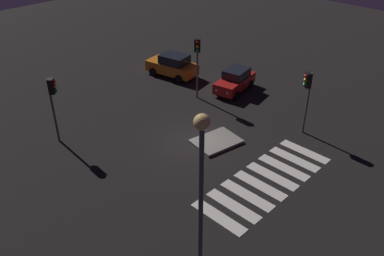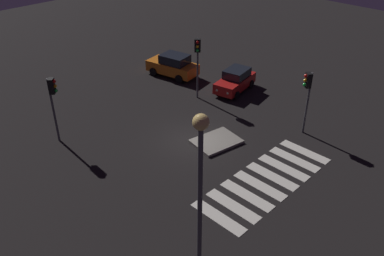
{
  "view_description": "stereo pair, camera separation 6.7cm",
  "coord_description": "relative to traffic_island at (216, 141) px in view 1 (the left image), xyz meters",
  "views": [
    {
      "loc": [
        -15.65,
        -15.33,
        14.15
      ],
      "look_at": [
        0.0,
        0.0,
        1.0
      ],
      "focal_mm": 37.99,
      "sensor_mm": 36.0,
      "label": 1
    },
    {
      "loc": [
        -15.6,
        -15.38,
        14.15
      ],
      "look_at": [
        0.0,
        0.0,
        1.0
      ],
      "focal_mm": 37.99,
      "sensor_mm": 36.0,
      "label": 2
    }
  ],
  "objects": [
    {
      "name": "car_orange",
      "position": [
        5.33,
        9.71,
        0.86
      ],
      "size": [
        2.7,
        4.64,
        1.93
      ],
      "rotation": [
        0.0,
        0.0,
        1.76
      ],
      "color": "orange",
      "rests_on": "ground"
    },
    {
      "name": "traffic_light_west",
      "position": [
        -6.81,
        7.27,
        3.2
      ],
      "size": [
        0.54,
        0.54,
        4.34
      ],
      "rotation": [
        0.0,
        0.0,
        -0.81
      ],
      "color": "#47474C",
      "rests_on": "ground"
    },
    {
      "name": "car_red",
      "position": [
        6.8,
        4.06,
        0.77
      ],
      "size": [
        4.23,
        2.45,
        1.76
      ],
      "rotation": [
        0.0,
        0.0,
        3.33
      ],
      "color": "red",
      "rests_on": "ground"
    },
    {
      "name": "ground_plane",
      "position": [
        -0.98,
        1.21,
        -0.09
      ],
      "size": [
        80.0,
        80.0,
        0.0
      ],
      "primitive_type": "plane",
      "color": "black"
    },
    {
      "name": "street_lamp",
      "position": [
        -8.54,
        -6.63,
        5.35
      ],
      "size": [
        0.56,
        0.56,
        8.03
      ],
      "color": "#47474C",
      "rests_on": "ground"
    },
    {
      "name": "crosswalk_near",
      "position": [
        -0.98,
        -4.58,
        -0.08
      ],
      "size": [
        8.75,
        3.2,
        0.02
      ],
      "color": "silver",
      "rests_on": "ground"
    },
    {
      "name": "traffic_light_east",
      "position": [
        4.87,
        -3.17,
        3.15
      ],
      "size": [
        0.53,
        0.54,
        4.27
      ],
      "rotation": [
        0.0,
        0.0,
        2.5
      ],
      "color": "#47474C",
      "rests_on": "ground"
    },
    {
      "name": "traffic_island",
      "position": [
        0.0,
        0.0,
        0.0
      ],
      "size": [
        3.21,
        2.63,
        0.18
      ],
      "color": "gray",
      "rests_on": "ground"
    },
    {
      "name": "traffic_light_north",
      "position": [
        3.67,
        5.23,
        3.49
      ],
      "size": [
        0.53,
        0.54,
        4.74
      ],
      "rotation": [
        0.0,
        0.0,
        -2.43
      ],
      "color": "#47474C",
      "rests_on": "ground"
    }
  ]
}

